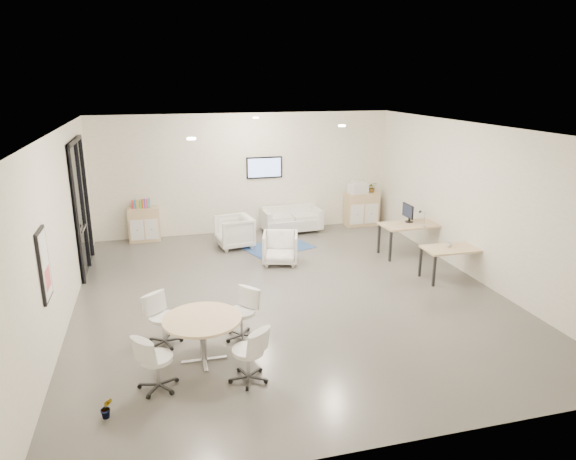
# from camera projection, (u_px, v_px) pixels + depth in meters

# --- Properties ---
(room_shell) EXTENTS (9.60, 10.60, 4.80)m
(room_shell) POSITION_uv_depth(u_px,v_px,m) (289.00, 215.00, 9.62)
(room_shell) COLOR #56544F
(room_shell) RESTS_ON ground
(glass_door) EXTENTS (0.09, 1.90, 2.85)m
(glass_door) POSITION_uv_depth(u_px,v_px,m) (81.00, 202.00, 11.01)
(glass_door) COLOR black
(glass_door) RESTS_ON room_shell
(artwork) EXTENTS (0.05, 0.54, 1.04)m
(artwork) POSITION_uv_depth(u_px,v_px,m) (44.00, 265.00, 7.18)
(artwork) COLOR black
(artwork) RESTS_ON room_shell
(wall_tv) EXTENTS (0.98, 0.06, 0.58)m
(wall_tv) POSITION_uv_depth(u_px,v_px,m) (264.00, 168.00, 13.84)
(wall_tv) COLOR black
(wall_tv) RESTS_ON room_shell
(ceiling_spots) EXTENTS (3.14, 4.14, 0.03)m
(ceiling_spots) POSITION_uv_depth(u_px,v_px,m) (268.00, 126.00, 9.90)
(ceiling_spots) COLOR #FFEAC6
(ceiling_spots) RESTS_ON room_shell
(sideboard_left) EXTENTS (0.78, 0.41, 0.88)m
(sideboard_left) POSITION_uv_depth(u_px,v_px,m) (144.00, 224.00, 13.24)
(sideboard_left) COLOR tan
(sideboard_left) RESTS_ON room_shell
(sideboard_right) EXTENTS (0.95, 0.46, 0.95)m
(sideboard_right) POSITION_uv_depth(u_px,v_px,m) (361.00, 209.00, 14.68)
(sideboard_right) COLOR tan
(sideboard_right) RESTS_ON room_shell
(books) EXTENTS (0.46, 0.14, 0.22)m
(books) POSITION_uv_depth(u_px,v_px,m) (141.00, 204.00, 13.08)
(books) COLOR red
(books) RESTS_ON sideboard_left
(printer) EXTENTS (0.52, 0.45, 0.34)m
(printer) POSITION_uv_depth(u_px,v_px,m) (358.00, 188.00, 14.47)
(printer) COLOR white
(printer) RESTS_ON sideboard_right
(loveseat) EXTENTS (1.61, 0.87, 0.59)m
(loveseat) POSITION_uv_depth(u_px,v_px,m) (291.00, 220.00, 14.07)
(loveseat) COLOR silver
(loveseat) RESTS_ON room_shell
(blue_rug) EXTENTS (1.86, 1.52, 0.01)m
(blue_rug) POSITION_uv_depth(u_px,v_px,m) (278.00, 247.00, 12.83)
(blue_rug) COLOR #2D548B
(blue_rug) RESTS_ON room_shell
(armchair_left) EXTENTS (0.89, 0.94, 0.86)m
(armchair_left) POSITION_uv_depth(u_px,v_px,m) (234.00, 230.00, 12.76)
(armchair_left) COLOR silver
(armchair_left) RESTS_ON room_shell
(armchair_right) EXTENTS (0.94, 0.91, 0.79)m
(armchair_right) POSITION_uv_depth(u_px,v_px,m) (280.00, 247.00, 11.64)
(armchair_right) COLOR silver
(armchair_right) RESTS_ON room_shell
(desk_rear) EXTENTS (1.51, 0.80, 0.77)m
(desk_rear) POSITION_uv_depth(u_px,v_px,m) (412.00, 227.00, 12.12)
(desk_rear) COLOR tan
(desk_rear) RESTS_ON room_shell
(desk_front) EXTENTS (1.32, 0.68, 0.68)m
(desk_front) POSITION_uv_depth(u_px,v_px,m) (455.00, 251.00, 10.68)
(desk_front) COLOR tan
(desk_front) RESTS_ON room_shell
(monitor) EXTENTS (0.20, 0.50, 0.44)m
(monitor) POSITION_uv_depth(u_px,v_px,m) (408.00, 213.00, 12.16)
(monitor) COLOR black
(monitor) RESTS_ON desk_rear
(round_table) EXTENTS (1.16, 1.16, 0.70)m
(round_table) POSITION_uv_depth(u_px,v_px,m) (202.00, 323.00, 7.50)
(round_table) COLOR tan
(round_table) RESTS_ON room_shell
(meeting_chairs) EXTENTS (2.16, 2.16, 0.82)m
(meeting_chairs) POSITION_uv_depth(u_px,v_px,m) (203.00, 336.00, 7.56)
(meeting_chairs) COLOR white
(meeting_chairs) RESTS_ON room_shell
(plant_cabinet) EXTENTS (0.29, 0.31, 0.22)m
(plant_cabinet) POSITION_uv_depth(u_px,v_px,m) (372.00, 188.00, 14.59)
(plant_cabinet) COLOR #3F7F3F
(plant_cabinet) RESTS_ON sideboard_right
(plant_floor) EXTENTS (0.19, 0.30, 0.12)m
(plant_floor) POSITION_uv_depth(u_px,v_px,m) (107.00, 413.00, 6.38)
(plant_floor) COLOR #3F7F3F
(plant_floor) RESTS_ON room_shell
(cup) EXTENTS (0.12, 0.10, 0.12)m
(cup) POSITION_uv_depth(u_px,v_px,m) (449.00, 244.00, 10.68)
(cup) COLOR white
(cup) RESTS_ON desk_front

